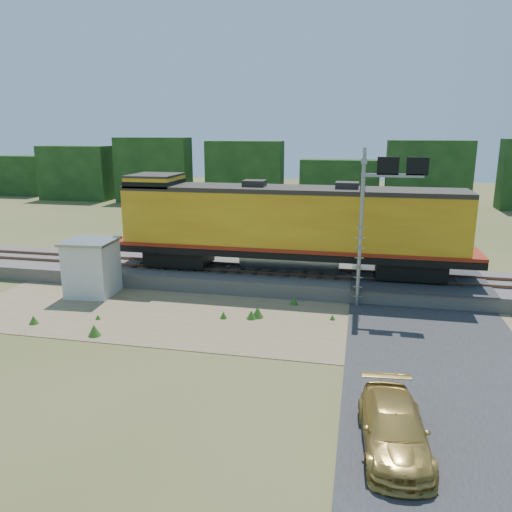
% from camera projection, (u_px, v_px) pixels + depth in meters
% --- Properties ---
extents(ground, '(140.00, 140.00, 0.00)m').
position_uv_depth(ground, '(269.00, 324.00, 22.65)').
color(ground, '#475123').
rests_on(ground, ground).
extents(ballast, '(70.00, 5.00, 0.80)m').
position_uv_depth(ballast, '(289.00, 279.00, 28.24)').
color(ballast, slate).
rests_on(ballast, ground).
extents(rails, '(70.00, 1.54, 0.16)m').
position_uv_depth(rails, '(289.00, 271.00, 28.13)').
color(rails, brown).
rests_on(rails, ballast).
extents(dirt_shoulder, '(26.00, 8.00, 0.03)m').
position_uv_depth(dirt_shoulder, '(230.00, 317.00, 23.52)').
color(dirt_shoulder, '#8C7754').
rests_on(dirt_shoulder, ground).
extents(road, '(7.00, 66.00, 0.86)m').
position_uv_depth(road, '(429.00, 329.00, 21.92)').
color(road, '#38383A').
rests_on(road, ground).
extents(tree_line_north, '(130.00, 3.00, 6.50)m').
position_uv_depth(tree_line_north, '(329.00, 179.00, 57.95)').
color(tree_line_north, black).
rests_on(tree_line_north, ground).
extents(weed_clumps, '(15.00, 6.20, 0.56)m').
position_uv_depth(weed_clumps, '(197.00, 318.00, 23.45)').
color(weed_clumps, '#305E1B').
rests_on(weed_clumps, ground).
extents(locomotive, '(20.07, 3.06, 5.18)m').
position_uv_depth(locomotive, '(285.00, 224.00, 27.54)').
color(locomotive, black).
rests_on(locomotive, rails).
extents(shed, '(2.68, 2.68, 2.99)m').
position_uv_depth(shed, '(92.00, 267.00, 26.43)').
color(shed, silver).
rests_on(shed, ground).
extents(signal_gantry, '(3.02, 6.20, 7.62)m').
position_uv_depth(signal_gantry, '(371.00, 188.00, 25.45)').
color(signal_gantry, gray).
rests_on(signal_gantry, ground).
extents(car, '(2.08, 4.43, 1.25)m').
position_uv_depth(car, '(394.00, 428.00, 13.66)').
color(car, '#B28F42').
rests_on(car, ground).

